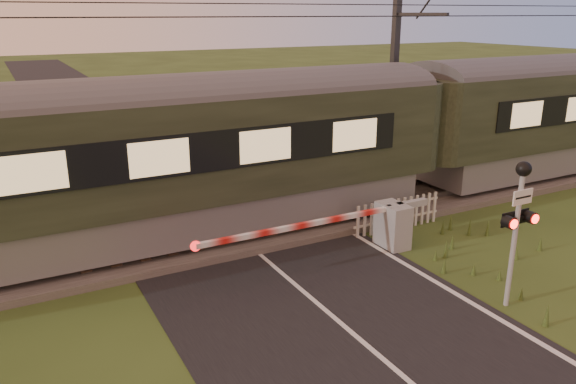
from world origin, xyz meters
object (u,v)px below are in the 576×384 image
picket_fence (398,214)px  catenary_mast (395,75)px  crossing_signal (519,209)px  train (414,129)px  boom_gate (385,225)px

picket_fence → catenary_mast: 5.97m
picket_fence → crossing_signal: bearing=-98.8°
crossing_signal → picket_fence: size_ratio=1.07×
picket_fence → train: bearing=43.7°
train → catenary_mast: catenary_mast is taller
train → picket_fence: size_ratio=14.99×
crossing_signal → boom_gate: bearing=96.9°
boom_gate → crossing_signal: bearing=-83.1°
catenary_mast → boom_gate: bearing=-129.0°
boom_gate → catenary_mast: catenary_mast is taller
catenary_mast → crossing_signal: bearing=-113.2°
boom_gate → picket_fence: bearing=37.9°
train → picket_fence: bearing=-136.3°
train → boom_gate: bearing=-138.3°
crossing_signal → picket_fence: (0.67, 4.31, -1.60)m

